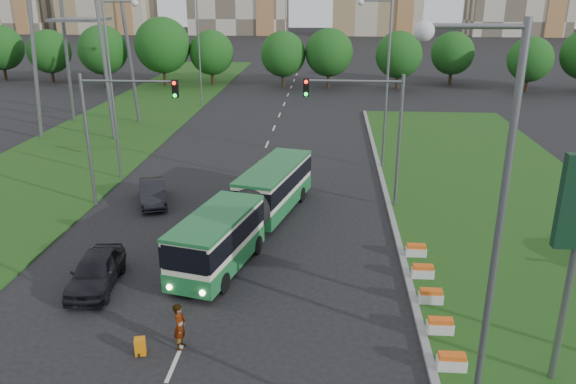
# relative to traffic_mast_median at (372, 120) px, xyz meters

# --- Properties ---
(ground) EXTENTS (360.00, 360.00, 0.00)m
(ground) POSITION_rel_traffic_mast_median_xyz_m (-4.78, -10.00, -5.35)
(ground) COLOR black
(ground) RESTS_ON ground
(grass_median) EXTENTS (14.00, 60.00, 0.15)m
(grass_median) POSITION_rel_traffic_mast_median_xyz_m (8.22, -2.00, -5.27)
(grass_median) COLOR #214E16
(grass_median) RESTS_ON ground
(median_kerb) EXTENTS (0.30, 60.00, 0.18)m
(median_kerb) POSITION_rel_traffic_mast_median_xyz_m (1.27, -2.00, -5.26)
(median_kerb) COLOR gray
(median_kerb) RESTS_ON ground
(left_verge) EXTENTS (12.00, 110.00, 0.10)m
(left_verge) POSITION_rel_traffic_mast_median_xyz_m (-22.78, 15.00, -5.30)
(left_verge) COLOR #214E16
(left_verge) RESTS_ON ground
(lane_markings) EXTENTS (0.20, 100.00, 0.01)m
(lane_markings) POSITION_rel_traffic_mast_median_xyz_m (-7.78, 10.00, -5.35)
(lane_markings) COLOR beige
(lane_markings) RESTS_ON ground
(flower_planters) EXTENTS (1.10, 11.50, 0.60)m
(flower_planters) POSITION_rel_traffic_mast_median_xyz_m (1.92, -12.50, -4.90)
(flower_planters) COLOR silver
(flower_planters) RESTS_ON grass_median
(traffic_mast_median) EXTENTS (5.76, 0.32, 8.00)m
(traffic_mast_median) POSITION_rel_traffic_mast_median_xyz_m (0.00, 0.00, 0.00)
(traffic_mast_median) COLOR slate
(traffic_mast_median) RESTS_ON ground
(traffic_mast_left) EXTENTS (5.76, 0.32, 8.00)m
(traffic_mast_left) POSITION_rel_traffic_mast_median_xyz_m (-15.16, -1.00, 0.00)
(traffic_mast_left) COLOR slate
(traffic_mast_left) RESTS_ON ground
(street_lamps) EXTENTS (36.00, 60.00, 12.00)m
(street_lamps) POSITION_rel_traffic_mast_median_xyz_m (-7.78, 0.00, 0.65)
(street_lamps) COLOR slate
(street_lamps) RESTS_ON ground
(tree_line) EXTENTS (120.00, 8.00, 9.00)m
(tree_line) POSITION_rel_traffic_mast_median_xyz_m (5.22, 45.00, -0.85)
(tree_line) COLOR #134512
(tree_line) RESTS_ON ground
(articulated_bus) EXTENTS (2.34, 14.99, 2.47)m
(articulated_bus) POSITION_rel_traffic_mast_median_xyz_m (-6.68, -4.76, -3.84)
(articulated_bus) COLOR beige
(articulated_bus) RESTS_ON ground
(car_left_near) EXTENTS (2.28, 4.70, 1.55)m
(car_left_near) POSITION_rel_traffic_mast_median_xyz_m (-12.65, -10.90, -4.58)
(car_left_near) COLOR black
(car_left_near) RESTS_ON ground
(car_left_far) EXTENTS (2.92, 4.64, 1.44)m
(car_left_far) POSITION_rel_traffic_mast_median_xyz_m (-13.28, -0.54, -4.63)
(car_left_far) COLOR black
(car_left_far) RESTS_ON ground
(pedestrian) EXTENTS (0.48, 0.69, 1.82)m
(pedestrian) POSITION_rel_traffic_mast_median_xyz_m (-7.76, -15.09, -4.44)
(pedestrian) COLOR gray
(pedestrian) RESTS_ON ground
(shopping_trolley) EXTENTS (0.39, 0.41, 0.66)m
(shopping_trolley) POSITION_rel_traffic_mast_median_xyz_m (-9.14, -15.59, -5.02)
(shopping_trolley) COLOR orange
(shopping_trolley) RESTS_ON ground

